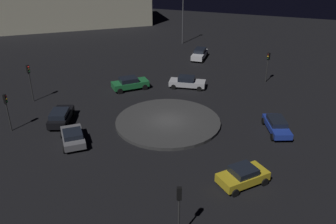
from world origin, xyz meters
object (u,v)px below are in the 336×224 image
Objects in this scene: car_grey at (73,137)px; car_green at (130,83)px; traffic_light_northwest at (6,105)px; car_blue at (277,125)px; store_building at (56,5)px; traffic_light_southeast at (268,62)px; streetlamp_east at (183,7)px; car_white at (200,54)px; car_yellow at (243,176)px; traffic_light_west at (179,203)px; car_black at (61,116)px; car_silver at (187,82)px; traffic_light_north at (29,76)px.

car_grey is 13.69m from car_green.
car_grey is 1.10× the size of traffic_light_northwest.
store_building is (32.66, 46.63, 3.64)m from car_blue.
streetlamp_east is at bearing -103.08° from traffic_light_southeast.
car_white is at bearing -48.03° from car_grey.
car_green reaches higher than car_yellow.
car_yellow is 7.86m from traffic_light_west.
car_black is (4.30, 19.13, 0.01)m from car_yellow.
streetlamp_east is (27.84, 17.81, 5.57)m from car_blue.
streetlamp_east is at bearing -4.81° from traffic_light_west.
car_white is 36.24m from store_building.
car_yellow is at bearing -132.26° from car_grey.
car_blue is 1.19× the size of traffic_light_west.
store_building is at bearing -2.89° from car_grey.
car_green is 23.09m from streetlamp_east.
car_blue is at bearing 38.94° from traffic_light_southeast.
car_yellow is at bearing -69.17° from car_silver.
traffic_light_north reaches higher than car_grey.
traffic_light_west is 1.01× the size of traffic_light_southeast.
car_yellow is 1.04× the size of traffic_light_southeast.
traffic_light_southeast reaches higher than car_blue.
car_green is at bearing -126.36° from car_blue.
traffic_light_north is at bearing -35.11° from car_white.
streetlamp_east reaches higher than car_black.
traffic_light_northwest is 36.79m from streetlamp_east.
car_white is 1.17× the size of traffic_light_northwest.
car_black is 0.50× the size of streetlamp_east.
car_blue is 1.24× the size of traffic_light_northwest.
car_yellow is 0.11× the size of store_building.
car_grey is 1.06× the size of traffic_light_west.
car_black is at bearing 174.23° from streetlamp_east.
car_green is 39.62m from store_building.
car_green is 0.49× the size of streetlamp_east.
streetlamp_east is (14.58, 15.68, 3.45)m from traffic_light_southeast.
car_blue is 1.03× the size of car_black.
car_yellow reaches higher than car_grey.
traffic_light_north is 29.17m from traffic_light_southeast.
traffic_light_northwest is at bearing -49.41° from car_yellow.
car_white is at bearing 28.57° from car_green.
streetlamp_east is 0.25× the size of store_building.
car_grey is 0.11× the size of store_building.
traffic_light_northwest is at bearing 82.40° from store_building.
car_yellow is at bearing -16.81° from traffic_light_north.
traffic_light_west is 26.69m from traffic_light_north.
traffic_light_west is (-16.34, 5.11, 2.16)m from car_blue.
car_yellow is 0.44× the size of streetlamp_east.
car_yellow is 40.85m from streetlamp_east.
streetlamp_east is at bearing -147.89° from car_white.
car_grey is (1.15, 15.76, -0.07)m from car_yellow.
traffic_light_north is at bearing -155.67° from car_silver.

